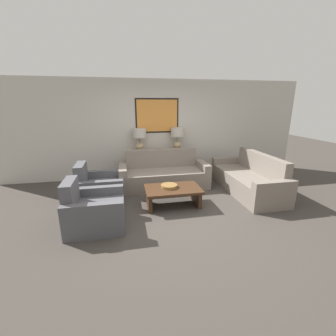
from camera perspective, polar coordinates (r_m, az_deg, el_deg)
name	(u,v)px	position (r m, az deg, el deg)	size (l,w,h in m)	color
ground_plane	(177,213)	(4.39, 2.39, -11.44)	(20.00, 20.00, 0.00)	#3D3833
back_wall	(157,129)	(6.34, -2.79, 9.82)	(8.36, 0.12, 2.65)	beige
console_table	(159,164)	(6.25, -2.30, 0.96)	(1.55, 0.39, 0.78)	brown
table_lamp_left	(139,137)	(6.04, -7.27, 7.93)	(0.36, 0.36, 0.61)	tan
table_lamp_right	(177,135)	(6.19, 2.39, 8.26)	(0.36, 0.36, 0.61)	tan
couch_by_back_wall	(163,175)	(5.62, -1.15, -1.79)	(2.16, 0.88, 0.90)	slate
couch_by_side	(248,179)	(5.63, 19.72, -2.73)	(0.88, 2.16, 0.90)	slate
coffee_table	(173,193)	(4.58, 1.25, -6.27)	(1.11, 0.70, 0.39)	#3D2616
decorative_bowl	(169,186)	(4.56, 0.27, -4.58)	(0.33, 0.33, 0.06)	olive
armchair_near_back_wall	(99,189)	(5.00, -17.05, -5.07)	(0.93, 0.87, 0.84)	#4C4C51
armchair_near_camera	(94,211)	(4.05, -18.37, -10.31)	(0.93, 0.87, 0.84)	#4C4C51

